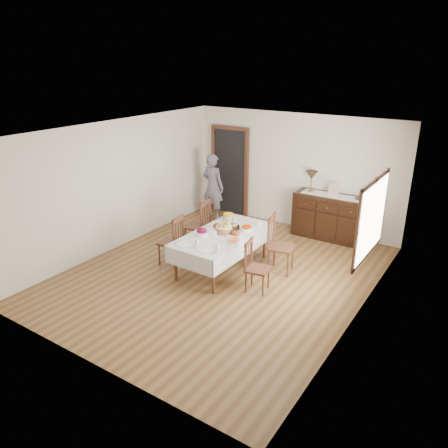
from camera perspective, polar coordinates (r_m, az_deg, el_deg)
The scene contains 26 objects.
ground at distance 8.07m, azimuth -0.39°, elevation -6.52°, with size 6.00×6.00×0.00m, color brown.
room_shell at distance 7.87m, azimuth 0.41°, elevation 5.62°, with size 5.02×6.02×2.65m.
dining_table at distance 8.02m, azimuth -0.21°, elevation -1.84°, with size 1.07×2.06×0.70m.
chair_left_near at distance 8.31m, azimuth -6.70°, elevation -2.09°, with size 0.45×0.45×0.97m.
chair_left_far at distance 8.93m, azimuth -3.23°, elevation 0.01°, with size 0.49×0.49×1.05m.
chair_right_near at distance 7.36m, azimuth 4.08°, elevation -5.47°, with size 0.43×0.43×0.90m.
chair_right_far at distance 8.03m, azimuth 7.15°, elevation -2.58°, with size 0.52×0.52×1.07m.
sideboard at distance 9.70m, azimuth 13.84°, elevation 0.88°, with size 1.63×0.59×0.98m.
person at distance 10.51m, azimuth -1.46°, elevation 5.16°, with size 0.54×0.34×1.71m, color slate.
bread_basket at distance 8.00m, azimuth -0.02°, elevation -0.59°, with size 0.32×0.32×0.19m.
egg_basket at distance 8.22m, azimuth 1.10°, elevation -0.31°, with size 0.28×0.28×0.11m.
ham_platter_a at distance 8.24m, azimuth -0.84°, elevation -0.33°, with size 0.31×0.31×0.11m.
ham_platter_b at distance 7.91m, azimuth 1.44°, elevation -1.29°, with size 0.33×0.33×0.11m.
beet_bowl at distance 7.86m, azimuth -2.91°, elevation -1.12°, with size 0.22×0.22×0.16m.
carrot_bowl at distance 8.11m, azimuth 2.98°, elevation -0.61°, with size 0.25×0.25×0.09m.
pineapple_bowl at distance 8.62m, azimuth 0.58°, elevation 0.91°, with size 0.22×0.22×0.14m.
casserole_dish at distance 7.57m, azimuth 1.30°, elevation -2.24°, with size 0.22×0.22×0.08m.
butter_dish at distance 7.95m, azimuth -1.49°, elevation -1.11°, with size 0.14×0.09×0.07m.
setting_left at distance 7.55m, azimuth -4.63°, elevation -2.53°, with size 0.42×0.31×0.10m.
setting_right at distance 7.33m, azimuth -1.99°, elevation -3.23°, with size 0.42×0.31×0.10m.
glass_far_a at distance 8.55m, azimuth 1.40°, elevation 0.60°, with size 0.07×0.07×0.09m.
glass_far_b at distance 8.36m, azimuth 4.56°, elevation 0.08°, with size 0.06×0.06×0.10m.
runner at distance 9.54m, azimuth 13.98°, elevation 3.64°, with size 1.30×0.35×0.01m.
table_lamp at distance 9.63m, azimuth 11.36°, elevation 6.20°, with size 0.26×0.26×0.46m.
picture_frame at distance 9.42m, azimuth 14.09°, elevation 4.28°, with size 0.22×0.08×0.28m.
deco_bowl at distance 9.41m, azimuth 17.32°, elevation 3.23°, with size 0.20×0.20×0.06m.
Camera 1 is at (3.98, -5.94, 3.74)m, focal length 35.00 mm.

